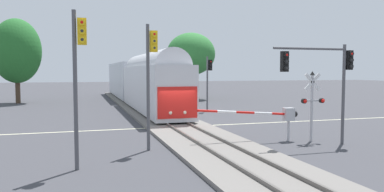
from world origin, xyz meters
TOP-DOWN VIEW (x-y plane):
  - ground_plane at (0.00, 0.00)m, footprint 220.00×220.00m
  - road_centre_stripe at (0.00, 0.00)m, footprint 44.00×0.20m
  - railway_track at (0.00, 0.00)m, footprint 4.40×80.00m
  - commuter_train at (0.00, 18.14)m, footprint 3.04×39.82m
  - crossing_gate_near at (3.95, -6.62)m, footprint 5.80×0.40m
  - crossing_signal_mast at (5.64, -7.22)m, footprint 1.36×0.44m
  - traffic_signal_far_side at (5.31, 8.45)m, footprint 0.53×0.38m
  - traffic_signal_near_left at (-6.32, -9.59)m, footprint 0.53×0.38m
  - traffic_signal_near_right at (5.58, -8.30)m, footprint 4.54×0.38m
  - traffic_signal_median at (-3.05, -6.89)m, footprint 0.53×0.38m
  - pine_left_background at (-13.27, 23.41)m, footprint 5.55×5.55m
  - elm_centre_background at (8.17, 23.74)m, footprint 6.55×6.55m

SIDE VIEW (x-z plane):
  - ground_plane at x=0.00m, z-range 0.00..0.00m
  - road_centre_stripe at x=0.00m, z-range 0.00..0.01m
  - railway_track at x=0.00m, z-range -0.06..0.26m
  - crossing_gate_near at x=3.95m, z-range 0.49..2.38m
  - crossing_signal_mast at x=5.64m, z-range 0.42..4.22m
  - commuter_train at x=0.00m, z-range 0.21..5.37m
  - traffic_signal_far_side at x=5.31m, z-range 0.88..6.04m
  - traffic_signal_near_right at x=5.58m, z-range 1.30..6.47m
  - traffic_signal_median at x=-3.05m, z-range 1.01..7.01m
  - traffic_signal_near_left at x=-6.32m, z-range 1.02..7.11m
  - elm_centre_background at x=8.17m, z-range 1.61..10.56m
  - pine_left_background at x=-13.27m, z-range 1.18..11.11m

